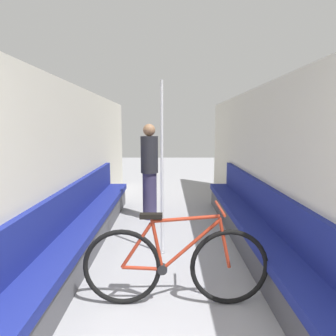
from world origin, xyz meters
TOP-DOWN VIEW (x-y plane):
  - wall_left at (-1.34, 3.11)m, footprint 0.10×9.42m
  - wall_right at (1.34, 3.11)m, footprint 0.10×9.42m
  - bench_seat_row_left at (-1.11, 3.20)m, footprint 0.41×4.98m
  - bench_seat_row_right at (1.11, 3.20)m, footprint 0.41×4.98m
  - bicycle at (0.06, 2.07)m, footprint 1.68×0.46m
  - grab_pole_near at (-0.08, 3.19)m, footprint 0.08×0.08m
  - passenger_standing at (-0.33, 4.66)m, footprint 0.30×0.30m

SIDE VIEW (x-z plane):
  - bench_seat_row_left at x=-1.11m, z-range -0.14..0.73m
  - bench_seat_row_right at x=1.11m, z-range -0.14..0.73m
  - bicycle at x=0.06m, z-range -0.08..0.84m
  - passenger_standing at x=-0.33m, z-range 0.03..1.69m
  - grab_pole_near at x=-0.08m, z-range -0.03..2.14m
  - wall_left at x=-1.34m, z-range 0.00..2.19m
  - wall_right at x=1.34m, z-range 0.00..2.19m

